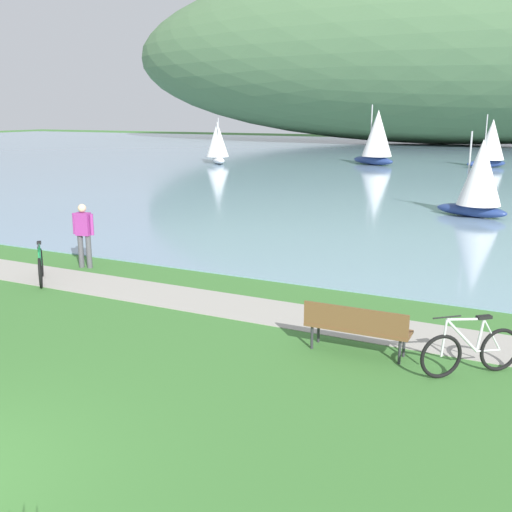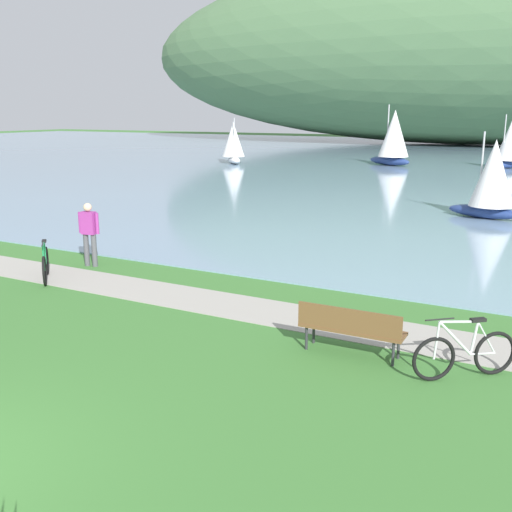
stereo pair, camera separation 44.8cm
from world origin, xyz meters
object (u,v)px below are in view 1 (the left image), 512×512
Objects in this scene: park_bench_near_camera at (357,325)px; sailboat_nearest_to_shore at (218,142)px; bicycle_leaning_near_bench at (41,266)px; sailboat_mid_bay at (377,137)px; person_at_shoreline at (84,232)px; sailboat_toward_hillside at (491,143)px; bicycle_beside_path at (471,351)px; sailboat_far_off at (480,177)px.

sailboat_nearest_to_shore reaches higher than park_bench_near_camera.
bicycle_leaning_near_bench is 0.29× the size of sailboat_mid_bay.
sailboat_mid_bay reaches higher than bicycle_leaning_near_bench.
person_at_shoreline is 32.38m from sailboat_nearest_to_shore.
sailboat_nearest_to_shore is (-21.20, 32.12, 1.17)m from park_bench_near_camera.
sailboat_toward_hillside is at bearing 79.44° from person_at_shoreline.
sailboat_mid_bay is at bearing 107.56° from bicycle_beside_path.
sailboat_far_off is (1.79, -22.79, -0.24)m from sailboat_toward_hillside.
bicycle_leaning_near_bench is 0.76× the size of person_at_shoreline.
sailboat_nearest_to_shore reaches higher than person_at_shoreline.
sailboat_nearest_to_shore reaches higher than sailboat_far_off.
bicycle_leaning_near_bench is 0.40× the size of sailboat_far_off.
person_at_shoreline is at bearing -66.33° from sailboat_nearest_to_shore.
person_at_shoreline is at bearing -100.56° from sailboat_toward_hillside.
bicycle_leaning_near_bench is 0.34× the size of sailboat_toward_hillside.
sailboat_mid_bay reaches higher than sailboat_far_off.
sailboat_far_off is at bearing 59.28° from bicycle_leaning_near_bench.
bicycle_leaning_near_bench is 1.64m from person_at_shoreline.
sailboat_mid_bay is 1.18× the size of sailboat_toward_hillside.
sailboat_far_off is (-1.66, 15.09, 1.18)m from bicycle_beside_path.
sailboat_toward_hillside is at bearing 12.59° from sailboat_mid_bay.
sailboat_far_off reaches higher than person_at_shoreline.
bicycle_beside_path is at bearing -72.44° from sailboat_mid_bay.
bicycle_beside_path is at bearing -5.26° from bicycle_leaning_near_bench.
sailboat_nearest_to_shore is 20.43m from sailboat_toward_hillside.
park_bench_near_camera is at bearing -6.51° from bicycle_leaning_near_bench.
person_at_shoreline is at bearing -87.67° from sailboat_mid_bay.
sailboat_nearest_to_shore is 0.93× the size of sailboat_toward_hillside.
bicycle_beside_path is 0.31× the size of sailboat_mid_bay.
sailboat_mid_bay is at bearing 18.92° from sailboat_nearest_to_shore.
sailboat_toward_hillside is at bearing 92.41° from park_bench_near_camera.
sailboat_far_off is at bearing -85.51° from sailboat_toward_hillside.
person_at_shoreline is 33.68m from sailboat_mid_bay.
bicycle_beside_path reaches higher than park_bench_near_camera.
person_at_shoreline reaches higher than bicycle_leaning_near_bench.
sailboat_toward_hillside is (7.97, 1.78, -0.33)m from sailboat_mid_bay.
sailboat_mid_bay is (-11.42, 36.10, 1.76)m from bicycle_beside_path.
sailboat_mid_bay is 23.18m from sailboat_far_off.
bicycle_leaning_near_bench is 35.24m from sailboat_mid_bay.
park_bench_near_camera is 8.27m from bicycle_leaning_near_bench.
park_bench_near_camera is 0.51× the size of sailboat_nearest_to_shore.
park_bench_near_camera is 0.40× the size of sailboat_mid_bay.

